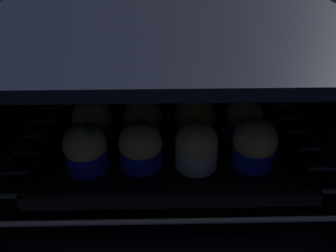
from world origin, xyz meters
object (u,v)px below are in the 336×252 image
(muffin_row0_col0, at_px, (86,148))
(muffin_row0_col3, at_px, (254,145))
(muffin_row1_col1, at_px, (143,119))
(muffin_row2_col1, at_px, (144,96))
(muffin_row2_col3, at_px, (235,96))
(muffin_row2_col0, at_px, (99,97))
(muffin_row0_col2, at_px, (197,147))
(baking_tray, at_px, (168,138))
(muffin_row1_col3, at_px, (243,118))
(muffin_row1_col2, at_px, (195,118))
(muffin_row1_col0, at_px, (92,121))
(muffin_row0_col1, at_px, (141,147))
(muffin_row2_col2, at_px, (190,95))

(muffin_row0_col0, relative_size, muffin_row0_col3, 0.98)
(muffin_row0_col0, height_order, muffin_row1_col1, muffin_row0_col0)
(muffin_row2_col1, relative_size, muffin_row2_col3, 0.98)
(muffin_row0_col0, height_order, muffin_row0_col3, muffin_row0_col3)
(muffin_row0_col0, distance_m, muffin_row2_col3, 0.31)
(muffin_row0_col0, distance_m, muffin_row2_col0, 0.17)
(muffin_row2_col0, bearing_deg, muffin_row0_col2, -44.98)
(baking_tray, relative_size, muffin_row0_col2, 5.55)
(muffin_row1_col3, bearing_deg, muffin_row1_col2, 178.53)
(muffin_row1_col2, height_order, muffin_row2_col1, muffin_row1_col2)
(muffin_row1_col3, bearing_deg, muffin_row1_col0, 179.54)
(muffin_row0_col1, distance_m, muffin_row0_col2, 0.09)
(muffin_row1_col1, xyz_separation_m, muffin_row1_col3, (0.17, -0.00, 0.00))
(muffin_row0_col1, height_order, muffin_row2_col0, muffin_row2_col0)
(baking_tray, height_order, muffin_row1_col2, muffin_row1_col2)
(muffin_row0_col2, height_order, muffin_row1_col1, muffin_row0_col2)
(muffin_row0_col3, bearing_deg, baking_tray, 146.98)
(muffin_row2_col0, bearing_deg, muffin_row0_col1, -62.90)
(muffin_row1_col3, xyz_separation_m, muffin_row2_col0, (-0.26, 0.09, 0.00))
(muffin_row1_col0, relative_size, muffin_row2_col1, 0.97)
(baking_tray, xyz_separation_m, muffin_row2_col1, (-0.04, 0.09, 0.04))
(muffin_row2_col1, distance_m, muffin_row2_col3, 0.18)
(muffin_row0_col2, bearing_deg, baking_tray, 116.06)
(muffin_row0_col1, bearing_deg, muffin_row2_col2, 62.54)
(muffin_row1_col2, distance_m, muffin_row2_col2, 0.09)
(baking_tray, relative_size, muffin_row1_col2, 5.44)
(muffin_row1_col1, distance_m, muffin_row2_col1, 0.09)
(muffin_row0_col0, bearing_deg, muffin_row2_col1, 64.83)
(muffin_row2_col1, bearing_deg, baking_tray, -63.50)
(muffin_row0_col0, relative_size, muffin_row2_col2, 1.02)
(muffin_row0_col2, distance_m, muffin_row2_col2, 0.17)
(muffin_row1_col2, distance_m, muffin_row2_col0, 0.20)
(muffin_row1_col2, xyz_separation_m, muffin_row2_col2, (-0.00, 0.09, 0.00))
(muffin_row1_col1, bearing_deg, baking_tray, -2.75)
(baking_tray, xyz_separation_m, muffin_row0_col2, (0.04, -0.09, 0.04))
(muffin_row0_col0, height_order, muffin_row1_col2, same)
(muffin_row0_col0, bearing_deg, muffin_row0_col3, 0.57)
(muffin_row2_col2, distance_m, muffin_row2_col3, 0.09)
(muffin_row2_col0, height_order, muffin_row2_col3, muffin_row2_col0)
(baking_tray, bearing_deg, muffin_row0_col2, -63.94)
(muffin_row2_col0, height_order, muffin_row2_col1, muffin_row2_col0)
(muffin_row1_col1, height_order, muffin_row1_col3, muffin_row1_col3)
(muffin_row0_col0, xyz_separation_m, muffin_row2_col2, (0.17, 0.18, -0.00))
(muffin_row1_col3, distance_m, muffin_row2_col0, 0.28)
(muffin_row0_col2, distance_m, muffin_row1_col1, 0.12)
(muffin_row0_col0, distance_m, muffin_row1_col0, 0.09)
(baking_tray, distance_m, muffin_row0_col2, 0.10)
(muffin_row0_col0, height_order, muffin_row2_col3, muffin_row0_col0)
(muffin_row1_col3, height_order, muffin_row2_col3, muffin_row2_col3)
(muffin_row0_col2, height_order, muffin_row1_col0, muffin_row0_col2)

